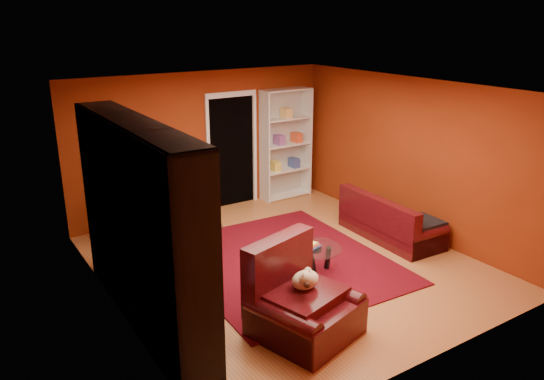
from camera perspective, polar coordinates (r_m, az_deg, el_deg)
floor at (r=8.02m, az=1.57°, el=-8.08°), size 5.00×5.50×0.05m
ceiling at (r=7.24m, az=1.75°, el=11.07°), size 5.00×5.50×0.05m
wall_back at (r=9.85m, az=-7.56°, el=5.03°), size 5.00×0.05×2.60m
wall_left at (r=6.51m, az=-17.02°, el=-2.64°), size 0.05×5.50×2.60m
wall_right at (r=9.14m, az=14.84°, el=3.53°), size 0.05×5.50×2.60m
doorway at (r=10.13m, az=-4.32°, el=4.06°), size 1.06×0.60×2.16m
rug at (r=8.05m, az=1.17°, el=-7.68°), size 3.01×3.47×0.02m
media_unit at (r=6.31m, az=-13.94°, el=-3.78°), size 0.51×3.19×2.45m
christmas_tree at (r=8.81m, az=-13.65°, el=1.20°), size 1.54×1.54×2.11m
gift_box_teal at (r=9.00m, az=-13.95°, el=-4.34°), size 0.37×0.37×0.30m
gift_box_green at (r=9.52m, az=-8.70°, el=-2.94°), size 0.26×0.26×0.24m
gift_box_red at (r=9.38m, az=-12.36°, el=-3.64°), size 0.24×0.24×0.20m
white_bookshelf at (r=10.57m, az=1.51°, el=4.93°), size 1.04×0.39×2.24m
armchair at (r=6.19m, az=3.64°, el=-11.71°), size 1.41×1.41×0.89m
dog at (r=6.14m, az=3.60°, el=-9.62°), size 0.47×0.40×0.29m
sofa at (r=8.98m, az=12.76°, el=-2.72°), size 0.87×1.81×0.77m
coffee_table at (r=7.68m, az=4.59°, el=-7.47°), size 0.97×0.97×0.48m
acrylic_chair at (r=8.33m, az=-7.08°, el=-3.67°), size 0.55×0.58×0.87m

